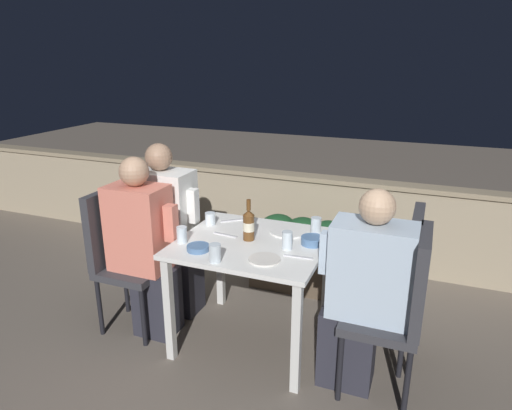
% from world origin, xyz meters
% --- Properties ---
extents(ground_plane, '(16.00, 16.00, 0.00)m').
position_xyz_m(ground_plane, '(0.00, 0.00, 0.00)').
color(ground_plane, '#665B51').
extents(parapet_wall, '(9.00, 0.18, 0.80)m').
position_xyz_m(parapet_wall, '(0.00, 1.44, 0.41)').
color(parapet_wall, gray).
rests_on(parapet_wall, ground_plane).
extents(dining_table, '(0.92, 0.83, 0.73)m').
position_xyz_m(dining_table, '(0.00, 0.00, 0.63)').
color(dining_table, white).
rests_on(dining_table, ground_plane).
extents(planter_hedge, '(0.77, 0.47, 0.59)m').
position_xyz_m(planter_hedge, '(0.08, 0.86, 0.33)').
color(planter_hedge, brown).
rests_on(planter_hedge, ground_plane).
extents(chair_left_near, '(0.42, 0.41, 0.99)m').
position_xyz_m(chair_left_near, '(-0.92, -0.14, 0.59)').
color(chair_left_near, '#333338').
rests_on(chair_left_near, ground_plane).
extents(person_coral_top, '(0.48, 0.26, 1.24)m').
position_xyz_m(person_coral_top, '(-0.72, -0.14, 0.62)').
color(person_coral_top, '#282833').
rests_on(person_coral_top, ground_plane).
extents(chair_left_far, '(0.42, 0.41, 0.99)m').
position_xyz_m(chair_left_far, '(-0.94, 0.17, 0.59)').
color(chair_left_far, '#333338').
rests_on(chair_left_far, ground_plane).
extents(person_white_polo, '(0.51, 0.26, 1.26)m').
position_xyz_m(person_white_polo, '(-0.73, 0.17, 0.63)').
color(person_white_polo, '#282833').
rests_on(person_white_polo, ground_plane).
extents(chair_right_near, '(0.42, 0.41, 0.99)m').
position_xyz_m(chair_right_near, '(0.93, -0.17, 0.59)').
color(chair_right_near, '#333338').
rests_on(chair_right_near, ground_plane).
extents(person_blue_shirt, '(0.51, 0.26, 1.20)m').
position_xyz_m(person_blue_shirt, '(0.72, -0.17, 0.60)').
color(person_blue_shirt, '#282833').
rests_on(person_blue_shirt, ground_plane).
extents(chair_right_far, '(0.42, 0.41, 0.99)m').
position_xyz_m(chair_right_far, '(0.88, 0.16, 0.59)').
color(chair_right_far, '#333338').
rests_on(chair_right_far, ground_plane).
extents(beer_bottle, '(0.07, 0.07, 0.27)m').
position_xyz_m(beer_bottle, '(-0.03, 0.01, 0.83)').
color(beer_bottle, brown).
rests_on(beer_bottle, dining_table).
extents(plate_0, '(0.24, 0.24, 0.01)m').
position_xyz_m(plate_0, '(0.16, 0.23, 0.73)').
color(plate_0, white).
rests_on(plate_0, dining_table).
extents(plate_1, '(0.18, 0.18, 0.01)m').
position_xyz_m(plate_1, '(0.17, -0.23, 0.73)').
color(plate_1, silver).
rests_on(plate_1, dining_table).
extents(bowl_0, '(0.14, 0.14, 0.05)m').
position_xyz_m(bowl_0, '(0.36, 0.09, 0.76)').
color(bowl_0, '#4C709E').
rests_on(bowl_0, dining_table).
extents(bowl_1, '(0.14, 0.14, 0.03)m').
position_xyz_m(bowl_1, '(-0.25, -0.25, 0.75)').
color(bowl_1, '#4C709E').
rests_on(bowl_1, dining_table).
extents(glass_cup_0, '(0.07, 0.07, 0.11)m').
position_xyz_m(glass_cup_0, '(-0.08, -0.35, 0.78)').
color(glass_cup_0, silver).
rests_on(glass_cup_0, dining_table).
extents(glass_cup_1, '(0.06, 0.06, 0.11)m').
position_xyz_m(glass_cup_1, '(0.24, -0.04, 0.78)').
color(glass_cup_1, silver).
rests_on(glass_cup_1, dining_table).
extents(glass_cup_2, '(0.07, 0.07, 0.11)m').
position_xyz_m(glass_cup_2, '(0.34, 0.27, 0.78)').
color(glass_cup_2, silver).
rests_on(glass_cup_2, dining_table).
extents(glass_cup_3, '(0.07, 0.07, 0.08)m').
position_xyz_m(glass_cup_3, '(-0.38, 0.17, 0.77)').
color(glass_cup_3, silver).
rests_on(glass_cup_3, dining_table).
extents(glass_cup_4, '(0.06, 0.06, 0.10)m').
position_xyz_m(glass_cup_4, '(-0.40, -0.18, 0.78)').
color(glass_cup_4, silver).
rests_on(glass_cup_4, dining_table).
extents(fork_0, '(0.15, 0.12, 0.01)m').
position_xyz_m(fork_0, '(-0.27, 0.28, 0.73)').
color(fork_0, silver).
rests_on(fork_0, dining_table).
extents(fork_1, '(0.17, 0.04, 0.01)m').
position_xyz_m(fork_1, '(-0.20, 0.02, 0.73)').
color(fork_1, silver).
rests_on(fork_1, dining_table).
extents(fork_2, '(0.17, 0.03, 0.01)m').
position_xyz_m(fork_2, '(0.34, -0.13, 0.73)').
color(fork_2, silver).
rests_on(fork_2, dining_table).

